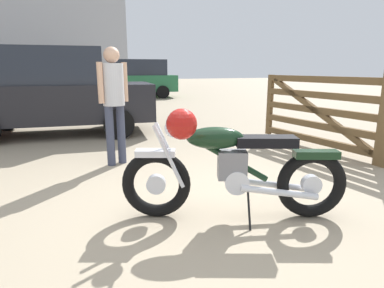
{
  "coord_description": "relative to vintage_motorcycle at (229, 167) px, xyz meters",
  "views": [
    {
      "loc": [
        -1.08,
        -2.77,
        1.37
      ],
      "look_at": [
        0.24,
        0.7,
        0.5
      ],
      "focal_mm": 30.29,
      "sensor_mm": 36.0,
      "label": 1
    }
  ],
  "objects": [
    {
      "name": "bystander",
      "position": [
        -0.72,
        2.15,
        0.53
      ],
      "size": [
        0.43,
        0.3,
        1.66
      ],
      "rotation": [
        0.0,
        0.0,
        5.1
      ],
      "color": "#383D51",
      "rests_on": "ground_plane"
    },
    {
      "name": "dark_sedan_left",
      "position": [
        -1.63,
        4.84,
        0.43
      ],
      "size": [
        4.03,
        2.08,
        1.78
      ],
      "rotation": [
        0.0,
        0.0,
        -0.09
      ],
      "color": "black",
      "rests_on": "ground_plane"
    },
    {
      "name": "pale_sedan_back",
      "position": [
        1.76,
        13.12,
        0.43
      ],
      "size": [
        4.01,
        2.04,
        1.78
      ],
      "rotation": [
        0.0,
        0.0,
        3.07
      ],
      "color": "black",
      "rests_on": "ground_plane"
    },
    {
      "name": "ground_plane",
      "position": [
        -0.23,
        0.26,
        -0.49
      ],
      "size": [
        80.0,
        80.0,
        0.0
      ],
      "primitive_type": "plane",
      "color": "gray"
    },
    {
      "name": "industrial_building",
      "position": [
        -4.18,
        32.77,
        4.52
      ],
      "size": [
        16.39,
        12.95,
        20.04
      ],
      "rotation": [
        0.0,
        0.0,
        0.04
      ],
      "color": "#9EA0A8",
      "rests_on": "ground_plane"
    },
    {
      "name": "timber_gate",
      "position": [
        2.71,
        1.62,
        0.21
      ],
      "size": [
        0.48,
        2.53,
        1.6
      ],
      "rotation": [
        0.0,
        0.0,
        1.71
      ],
      "color": "brown",
      "rests_on": "ground_plane"
    },
    {
      "name": "vintage_motorcycle",
      "position": [
        0.0,
        0.0,
        0.0
      ],
      "size": [
        1.98,
        0.89,
        1.07
      ],
      "rotation": [
        0.0,
        0.0,
        2.77
      ],
      "color": "black",
      "rests_on": "ground_plane"
    }
  ]
}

